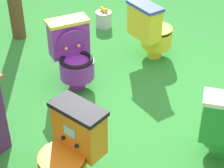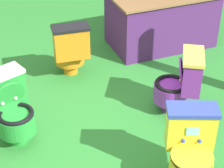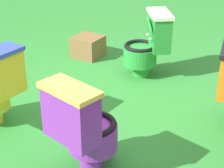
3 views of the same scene
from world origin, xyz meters
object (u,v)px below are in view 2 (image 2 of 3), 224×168
(toilet_green, at_px, (10,108))
(toilet_yellow, at_px, (191,149))
(toilet_purple, at_px, (180,83))
(toilet_orange, at_px, (70,49))
(vendor_table, at_px, (161,18))

(toilet_green, distance_m, toilet_yellow, 1.76)
(toilet_purple, xyz_separation_m, toilet_yellow, (-0.19, -1.01, -0.00))
(toilet_orange, bearing_deg, toilet_yellow, -72.19)
(toilet_yellow, bearing_deg, toilet_purple, -92.19)
(toilet_purple, height_order, toilet_orange, same)
(toilet_purple, distance_m, toilet_yellow, 1.03)
(toilet_green, distance_m, vendor_table, 2.65)
(toilet_green, xyz_separation_m, vendor_table, (1.94, 1.81, 0.02))
(toilet_yellow, height_order, vendor_table, vendor_table)
(toilet_yellow, relative_size, vendor_table, 0.45)
(toilet_purple, height_order, toilet_yellow, same)
(toilet_orange, bearing_deg, toilet_green, -127.82)
(toilet_purple, distance_m, vendor_table, 1.61)
(toilet_green, xyz_separation_m, toilet_orange, (0.64, 1.12, -0.00))
(toilet_yellow, bearing_deg, toilet_orange, -55.49)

